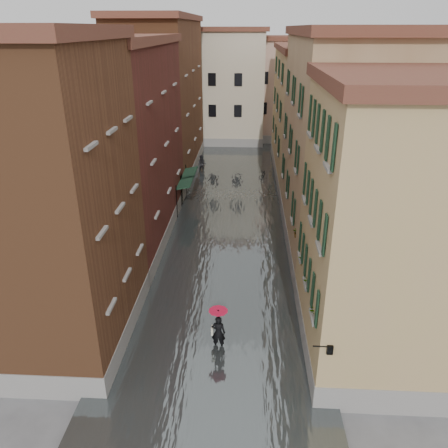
# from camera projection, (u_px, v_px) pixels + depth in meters

# --- Properties ---
(ground) EXTENTS (120.00, 120.00, 0.00)m
(ground) POSITION_uv_depth(u_px,v_px,m) (219.00, 314.00, 22.36)
(ground) COLOR #545356
(ground) RESTS_ON ground
(floodwater) EXTENTS (10.00, 60.00, 0.20)m
(floodwater) POSITION_uv_depth(u_px,v_px,m) (230.00, 214.00, 34.15)
(floodwater) COLOR #484E4F
(floodwater) RESTS_ON ground
(building_left_near) EXTENTS (6.00, 8.00, 13.00)m
(building_left_near) POSITION_uv_depth(u_px,v_px,m) (48.00, 208.00, 18.22)
(building_left_near) COLOR brown
(building_left_near) RESTS_ON ground
(building_left_mid) EXTENTS (6.00, 14.00, 12.50)m
(building_left_mid) POSITION_uv_depth(u_px,v_px,m) (120.00, 148.00, 28.34)
(building_left_mid) COLOR #58211C
(building_left_mid) RESTS_ON ground
(building_left_far) EXTENTS (6.00, 16.00, 14.00)m
(building_left_far) POSITION_uv_depth(u_px,v_px,m) (162.00, 101.00, 41.69)
(building_left_far) COLOR brown
(building_left_far) RESTS_ON ground
(building_right_near) EXTENTS (6.00, 8.00, 11.50)m
(building_right_near) POSITION_uv_depth(u_px,v_px,m) (386.00, 232.00, 17.81)
(building_right_near) COLOR tan
(building_right_near) RESTS_ON ground
(building_right_mid) EXTENTS (6.00, 14.00, 13.00)m
(building_right_mid) POSITION_uv_depth(u_px,v_px,m) (338.00, 147.00, 27.52)
(building_right_mid) COLOR tan
(building_right_mid) RESTS_ON ground
(building_right_far) EXTENTS (6.00, 16.00, 11.50)m
(building_right_far) POSITION_uv_depth(u_px,v_px,m) (309.00, 116.00, 41.48)
(building_right_far) COLOR tan
(building_right_far) RESTS_ON ground
(building_end_cream) EXTENTS (12.00, 9.00, 13.00)m
(building_end_cream) POSITION_uv_depth(u_px,v_px,m) (215.00, 88.00, 54.43)
(building_end_cream) COLOR beige
(building_end_cream) RESTS_ON ground
(building_end_pink) EXTENTS (10.00, 9.00, 12.00)m
(building_end_pink) POSITION_uv_depth(u_px,v_px,m) (286.00, 91.00, 55.99)
(building_end_pink) COLOR tan
(building_end_pink) RESTS_ON ground
(awning_near) EXTENTS (1.09, 2.81, 2.80)m
(awning_near) POSITION_uv_depth(u_px,v_px,m) (185.00, 184.00, 33.47)
(awning_near) COLOR #152F1F
(awning_near) RESTS_ON ground
(awning_far) EXTENTS (1.09, 3.05, 2.80)m
(awning_far) POSITION_uv_depth(u_px,v_px,m) (189.00, 174.00, 35.67)
(awning_far) COLOR #152F1F
(awning_far) RESTS_ON ground
(wall_lantern) EXTENTS (0.71, 0.22, 0.35)m
(wall_lantern) POSITION_uv_depth(u_px,v_px,m) (329.00, 349.00, 15.44)
(wall_lantern) COLOR black
(wall_lantern) RESTS_ON ground
(window_planters) EXTENTS (0.59, 8.22, 0.84)m
(window_planters) POSITION_uv_depth(u_px,v_px,m) (307.00, 263.00, 20.07)
(window_planters) COLOR #9D6433
(window_planters) RESTS_ON ground
(pedestrian_main) EXTENTS (0.86, 0.86, 2.06)m
(pedestrian_main) POSITION_uv_depth(u_px,v_px,m) (218.00, 327.00, 19.47)
(pedestrian_main) COLOR black
(pedestrian_main) RESTS_ON ground
(pedestrian_far) EXTENTS (0.92, 0.75, 1.80)m
(pedestrian_far) POSITION_uv_depth(u_px,v_px,m) (202.00, 164.00, 43.68)
(pedestrian_far) COLOR black
(pedestrian_far) RESTS_ON ground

